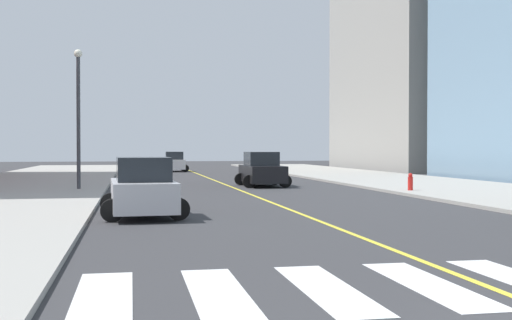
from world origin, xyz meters
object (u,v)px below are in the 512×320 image
at_px(car_silver_third, 143,189).
at_px(car_black_second, 262,170).
at_px(fire_hydrant, 410,182).
at_px(car_white_nearest, 174,162).
at_px(street_lamp, 78,107).

bearing_deg(car_silver_third, car_black_second, 63.23).
distance_m(car_silver_third, fire_hydrant, 16.56).
bearing_deg(car_white_nearest, street_lamp, -102.72).
height_order(car_black_second, street_lamp, street_lamp).
height_order(car_black_second, car_silver_third, car_black_second).
relative_size(car_silver_third, street_lamp, 0.62).
bearing_deg(car_black_second, car_white_nearest, -82.36).
distance_m(fire_hydrant, street_lamp, 17.96).
height_order(car_white_nearest, street_lamp, street_lamp).
relative_size(car_silver_third, fire_hydrant, 5.18).
bearing_deg(car_silver_third, street_lamp, 100.26).
relative_size(car_white_nearest, car_silver_third, 0.96).
height_order(car_black_second, fire_hydrant, car_black_second).
xyz_separation_m(fire_hydrant, street_lamp, (-16.91, 4.56, 3.96)).
xyz_separation_m(car_silver_third, fire_hydrant, (13.75, 9.21, -0.37)).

